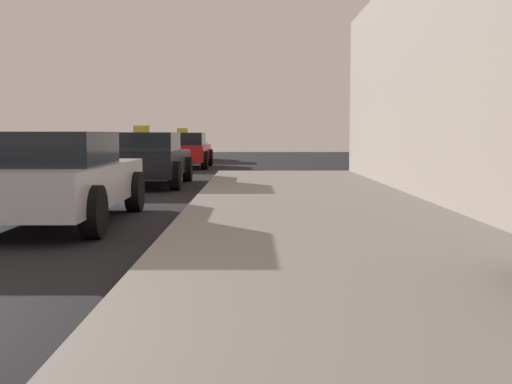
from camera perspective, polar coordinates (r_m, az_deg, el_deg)
The scene contains 5 objects.
sidewalk at distance 3.36m, azimuth 17.69°, elevation -15.51°, with size 4.00×32.00×0.15m, color gray.
car_silver at distance 9.34m, azimuth -17.75°, elevation 1.26°, with size 2.04×4.20×1.27m.
car_black at distance 15.67m, azimuth -9.95°, elevation 2.94°, with size 2.06×4.21×1.43m.
car_red at distance 23.66m, azimuth -6.48°, elevation 3.73°, with size 1.99×4.14×1.43m.
car_white at distance 29.94m, azimuth -6.36°, elevation 4.04°, with size 2.07×4.32×1.43m.
Camera 1 is at (3.00, -2.99, 1.25)m, focal length 45.25 mm.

